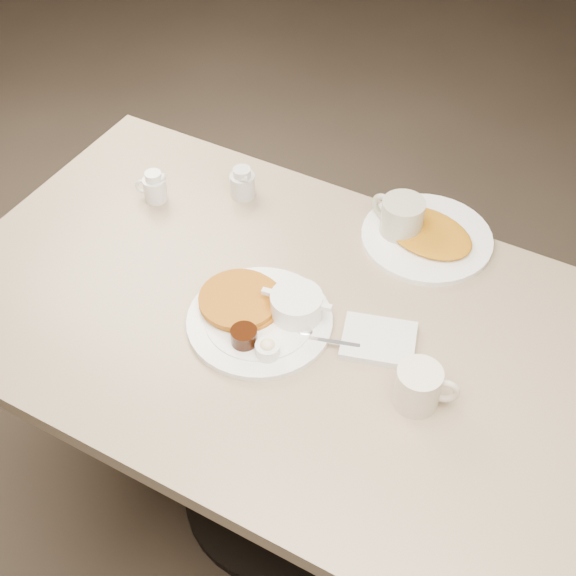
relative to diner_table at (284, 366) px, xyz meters
The scene contains 9 objects.
room 0.82m from the diner_table, ahead, with size 7.04×8.04×2.84m.
diner_table is the anchor object (origin of this frame).
main_plate 0.20m from the diner_table, 135.18° to the right, with size 0.39×0.35×0.07m.
coffee_mug_near 0.40m from the diner_table, 11.36° to the right, with size 0.13×0.11×0.09m.
napkin 0.28m from the diner_table, ahead, with size 0.18×0.16×0.02m.
coffee_mug_far 0.43m from the diner_table, 72.63° to the left, with size 0.15×0.13×0.10m.
creamer_left 0.54m from the diner_table, 157.89° to the left, with size 0.08×0.06×0.08m.
creamer_right 0.47m from the diner_table, 132.96° to the left, with size 0.08×0.08×0.08m.
hash_plate 0.45m from the diner_table, 64.39° to the left, with size 0.37×0.37×0.04m.
Camera 1 is at (0.53, -0.94, 1.98)m, focal length 48.02 mm.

